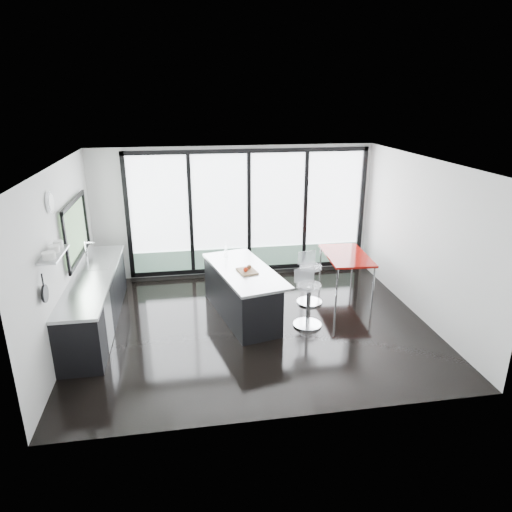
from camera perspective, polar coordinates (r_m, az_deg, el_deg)
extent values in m
cube|color=black|center=(8.08, -0.36, -8.46)|extent=(6.00, 5.00, 0.00)
cube|color=white|center=(7.20, -0.41, 11.62)|extent=(6.00, 5.00, 0.00)
cube|color=silver|center=(9.90, -2.65, 5.55)|extent=(6.00, 0.00, 2.80)
cube|color=white|center=(9.91, -0.90, 5.58)|extent=(5.00, 0.02, 2.50)
cube|color=slate|center=(10.17, -0.84, -0.11)|extent=(5.00, 0.02, 0.44)
cube|color=black|center=(9.77, -8.17, 5.18)|extent=(0.08, 0.04, 2.50)
cube|color=black|center=(9.87, -0.87, 5.53)|extent=(0.08, 0.04, 2.50)
cube|color=black|center=(10.13, 6.18, 5.77)|extent=(0.08, 0.04, 2.50)
cube|color=silver|center=(5.25, 3.92, -7.61)|extent=(6.00, 0.00, 2.80)
cube|color=silver|center=(7.68, -23.09, -0.24)|extent=(0.00, 5.00, 2.80)
cube|color=#5B7D56|center=(8.45, -21.76, 3.09)|extent=(0.02, 1.60, 0.90)
cube|color=#AAADAF|center=(6.75, -23.97, 0.20)|extent=(0.25, 0.80, 0.03)
cylinder|color=white|center=(7.14, -24.38, 6.15)|extent=(0.04, 0.30, 0.30)
cylinder|color=black|center=(6.55, -24.88, -4.29)|extent=(0.03, 0.24, 0.24)
cube|color=silver|center=(8.50, 20.04, 1.98)|extent=(0.00, 5.00, 2.80)
cube|color=black|center=(8.31, -19.44, -5.46)|extent=(0.65, 3.20, 0.87)
cube|color=#AAADAF|center=(8.14, -19.80, -2.52)|extent=(0.69, 3.24, 0.05)
cube|color=#AAADAF|center=(8.60, -19.26, -1.29)|extent=(0.45, 0.48, 0.06)
cylinder|color=silver|center=(8.55, -20.43, 0.20)|extent=(0.02, 0.02, 0.44)
cube|color=#AAADAF|center=(7.60, -17.96, -7.84)|extent=(0.03, 0.60, 0.80)
cube|color=black|center=(8.21, -1.96, -4.75)|extent=(1.17, 2.21, 0.83)
cube|color=#AAADAF|center=(8.06, -1.48, -1.82)|extent=(1.37, 2.31, 0.05)
cube|color=#92714F|center=(7.92, -1.12, -1.91)|extent=(0.37, 0.44, 0.03)
sphere|color=#9B1B06|center=(7.84, -1.32, -1.69)|extent=(0.10, 0.10, 0.09)
sphere|color=brown|center=(7.96, -0.86, -1.37)|extent=(0.10, 0.10, 0.08)
cylinder|color=silver|center=(8.61, -3.79, 0.69)|extent=(0.08, 0.08, 0.27)
cylinder|color=silver|center=(7.90, 6.52, -6.11)|extent=(0.59, 0.59, 0.78)
cylinder|color=silver|center=(8.74, 6.77, -3.53)|extent=(0.59, 0.59, 0.77)
cube|color=maroon|center=(9.45, 11.10, -1.99)|extent=(0.90, 1.47, 0.76)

